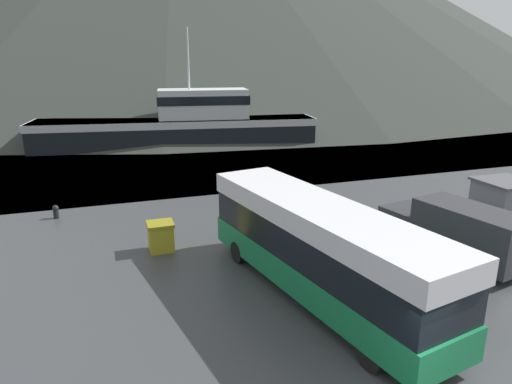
# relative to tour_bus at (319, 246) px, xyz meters

# --- Properties ---
(water_surface) EXTENTS (240.00, 240.00, 0.00)m
(water_surface) POSITION_rel_tour_bus_xyz_m (-0.19, 133.24, -1.92)
(water_surface) COLOR #475B6B
(water_surface) RESTS_ON ground
(tour_bus) EXTENTS (4.56, 11.38, 3.43)m
(tour_bus) POSITION_rel_tour_bus_xyz_m (0.00, 0.00, 0.00)
(tour_bus) COLOR #146B3D
(tour_bus) RESTS_ON ground
(delivery_van) EXTENTS (3.20, 6.61, 2.36)m
(delivery_van) POSITION_rel_tour_bus_xyz_m (6.93, 1.13, -0.67)
(delivery_van) COLOR #2D2D33
(delivery_van) RESTS_ON ground
(fishing_boat) EXTENTS (26.35, 8.63, 10.68)m
(fishing_boat) POSITION_rel_tour_bus_xyz_m (0.42, 29.76, 0.06)
(fishing_boat) COLOR black
(fishing_boat) RESTS_ON water_surface
(storage_bin) EXTENTS (1.13, 1.05, 1.29)m
(storage_bin) POSITION_rel_tour_bus_xyz_m (-4.68, 5.81, -1.26)
(storage_bin) COLOR olive
(storage_bin) RESTS_ON ground
(dock_kiosk) EXTENTS (2.45, 2.34, 2.57)m
(dock_kiosk) POSITION_rel_tour_bus_xyz_m (11.18, 2.83, -0.62)
(dock_kiosk) COLOR slate
(dock_kiosk) RESTS_ON ground
(small_boat) EXTENTS (5.68, 7.95, 0.95)m
(small_boat) POSITION_rel_tour_bus_xyz_m (5.70, 41.25, -1.44)
(small_boat) COLOR #1E5138
(small_boat) RESTS_ON water_surface
(mooring_bollard) EXTENTS (0.32, 0.32, 0.72)m
(mooring_bollard) POSITION_rel_tour_bus_xyz_m (-9.38, 11.76, -1.53)
(mooring_bollard) COLOR black
(mooring_bollard) RESTS_ON ground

